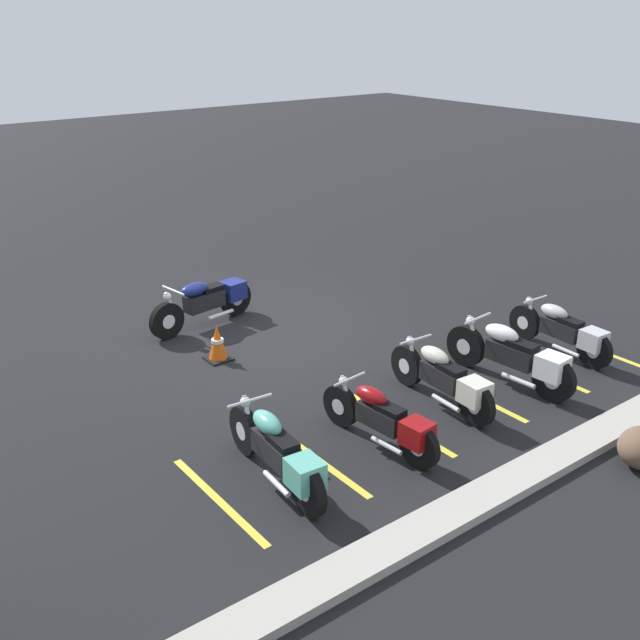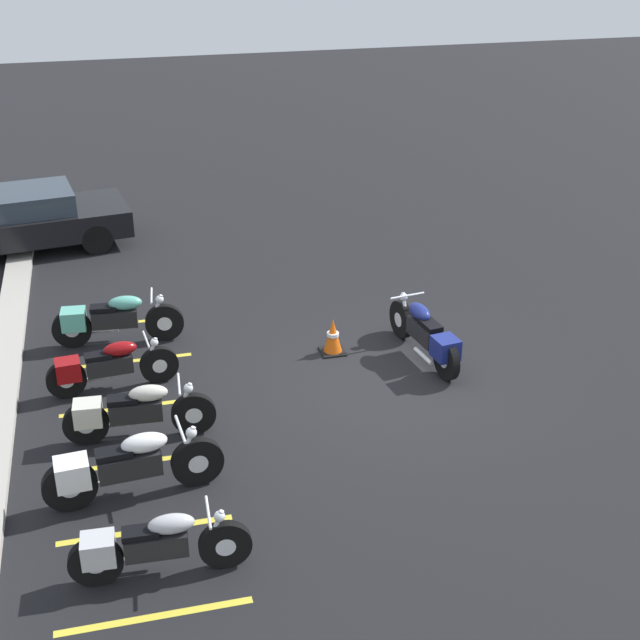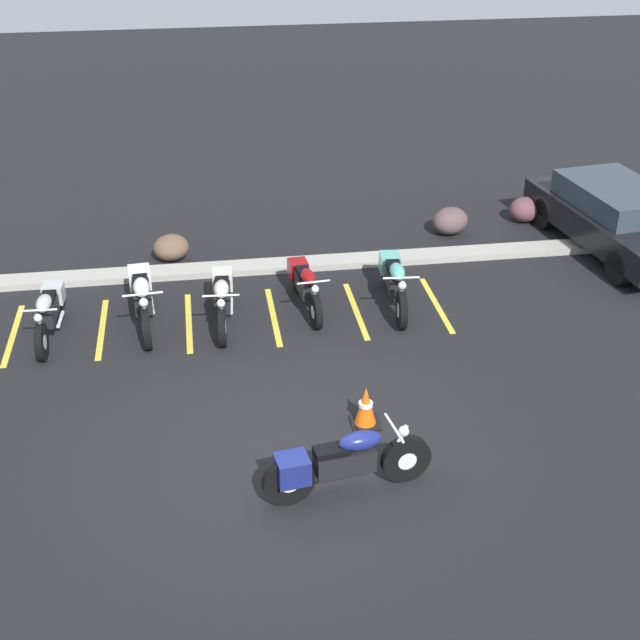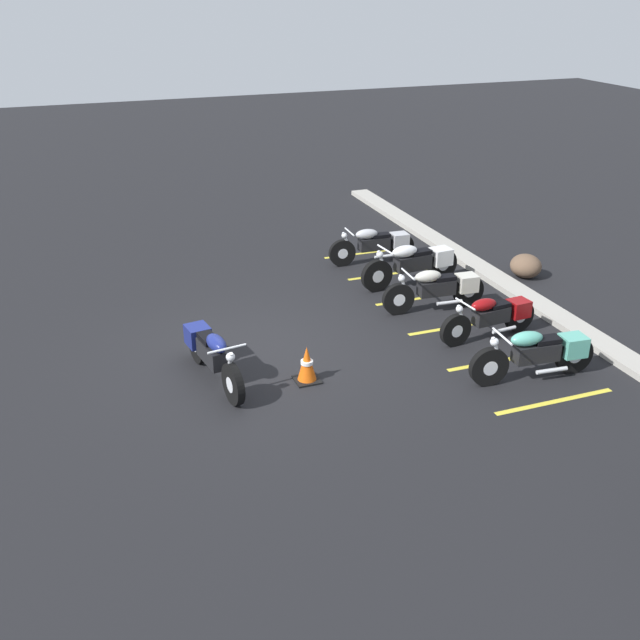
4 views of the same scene
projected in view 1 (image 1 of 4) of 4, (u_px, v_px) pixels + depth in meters
ground at (260, 331)px, 13.39m from camera, size 60.00×60.00×0.00m
motorcycle_navy_featured at (207, 301)px, 13.51m from camera, size 2.20×0.71×0.87m
parked_bike_0 at (564, 331)px, 12.32m from camera, size 0.57×2.04×0.80m
parked_bike_1 at (515, 356)px, 11.31m from camera, size 0.64×2.28×0.90m
parked_bike_2 at (445, 379)px, 10.69m from camera, size 0.59×2.11×0.83m
parked_bike_3 at (384, 420)px, 9.66m from camera, size 0.57×2.00×0.79m
parked_bike_4 at (278, 453)px, 8.88m from camera, size 0.61×2.18×0.86m
concrete_curb at (521, 477)px, 9.10m from camera, size 18.00×0.50×0.12m
traffic_cone at (218, 343)px, 12.21m from camera, size 0.40×0.40×0.61m
stall_line_0 at (586, 345)px, 12.82m from camera, size 0.10×2.10×0.00m
stall_line_1 at (532, 368)px, 12.01m from camera, size 0.10×2.10×0.00m
stall_line_2 at (471, 394)px, 11.20m from camera, size 0.10×2.10×0.00m
stall_line_3 at (400, 424)px, 10.39m from camera, size 0.10×2.10×0.00m
stall_line_4 at (317, 459)px, 9.58m from camera, size 0.10×2.10×0.00m
stall_line_5 at (218, 500)px, 8.77m from camera, size 0.10×2.10×0.00m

